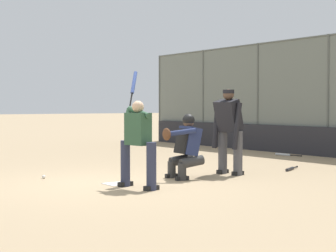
{
  "coord_description": "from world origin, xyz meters",
  "views": [
    {
      "loc": [
        -8.87,
        5.15,
        1.44
      ],
      "look_at": [
        -0.19,
        -1.0,
        1.05
      ],
      "focal_mm": 60.0,
      "sensor_mm": 36.0,
      "label": 1
    }
  ],
  "objects_px": {
    "spare_bat_near_backstop": "(285,155)",
    "spare_bat_by_padding": "(291,169)",
    "umpire_home": "(229,129)",
    "catcher_behind_plate": "(185,145)",
    "baseball_loose": "(44,177)",
    "batter_at_plate": "(138,141)"
  },
  "relations": [
    {
      "from": "umpire_home",
      "to": "spare_bat_near_backstop",
      "type": "relative_size",
      "value": 2.03
    },
    {
      "from": "batter_at_plate",
      "to": "spare_bat_by_padding",
      "type": "bearing_deg",
      "value": -95.03
    },
    {
      "from": "batter_at_plate",
      "to": "spare_bat_near_backstop",
      "type": "xyz_separation_m",
      "value": [
        2.87,
        -6.78,
        -0.79
      ]
    },
    {
      "from": "spare_bat_near_backstop",
      "to": "baseball_loose",
      "type": "relative_size",
      "value": 11.84
    },
    {
      "from": "batter_at_plate",
      "to": "catcher_behind_plate",
      "type": "height_order",
      "value": "batter_at_plate"
    },
    {
      "from": "batter_at_plate",
      "to": "umpire_home",
      "type": "height_order",
      "value": "batter_at_plate"
    },
    {
      "from": "umpire_home",
      "to": "baseball_loose",
      "type": "xyz_separation_m",
      "value": [
        1.59,
        3.42,
        -0.92
      ]
    },
    {
      "from": "spare_bat_near_backstop",
      "to": "umpire_home",
      "type": "bearing_deg",
      "value": 110.9
    },
    {
      "from": "catcher_behind_plate",
      "to": "umpire_home",
      "type": "relative_size",
      "value": 0.72
    },
    {
      "from": "catcher_behind_plate",
      "to": "baseball_loose",
      "type": "height_order",
      "value": "catcher_behind_plate"
    },
    {
      "from": "batter_at_plate",
      "to": "spare_bat_by_padding",
      "type": "height_order",
      "value": "batter_at_plate"
    },
    {
      "from": "batter_at_plate",
      "to": "catcher_behind_plate",
      "type": "relative_size",
      "value": 1.62
    },
    {
      "from": "spare_bat_near_backstop",
      "to": "spare_bat_by_padding",
      "type": "relative_size",
      "value": 1.17
    },
    {
      "from": "umpire_home",
      "to": "spare_bat_near_backstop",
      "type": "height_order",
      "value": "umpire_home"
    },
    {
      "from": "catcher_behind_plate",
      "to": "umpire_home",
      "type": "distance_m",
      "value": 1.18
    },
    {
      "from": "catcher_behind_plate",
      "to": "baseball_loose",
      "type": "bearing_deg",
      "value": 63.79
    },
    {
      "from": "batter_at_plate",
      "to": "umpire_home",
      "type": "distance_m",
      "value": 2.64
    },
    {
      "from": "catcher_behind_plate",
      "to": "baseball_loose",
      "type": "distance_m",
      "value": 2.85
    },
    {
      "from": "batter_at_plate",
      "to": "umpire_home",
      "type": "relative_size",
      "value": 1.16
    },
    {
      "from": "catcher_behind_plate",
      "to": "spare_bat_by_padding",
      "type": "xyz_separation_m",
      "value": [
        -0.23,
        -2.77,
        -0.63
      ]
    },
    {
      "from": "umpire_home",
      "to": "spare_bat_near_backstop",
      "type": "xyz_separation_m",
      "value": [
        2.33,
        -4.2,
        -0.93
      ]
    },
    {
      "from": "spare_bat_near_backstop",
      "to": "baseball_loose",
      "type": "height_order",
      "value": "baseball_loose"
    }
  ]
}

